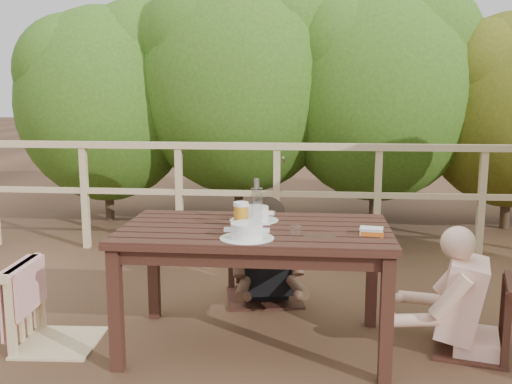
# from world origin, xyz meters

# --- Properties ---
(ground) EXTENTS (60.00, 60.00, 0.00)m
(ground) POSITION_xyz_m (0.00, 0.00, 0.00)
(ground) COLOR brown
(ground) RESTS_ON ground
(table) EXTENTS (1.50, 0.85, 0.70)m
(table) POSITION_xyz_m (0.00, 0.00, 0.35)
(table) COLOR black
(table) RESTS_ON ground
(chair_left) EXTENTS (0.48, 0.48, 0.92)m
(chair_left) POSITION_xyz_m (-1.14, -0.08, 0.46)
(chair_left) COLOR tan
(chair_left) RESTS_ON ground
(chair_far) EXTENTS (0.60, 0.60, 1.04)m
(chair_far) POSITION_xyz_m (-0.01, 0.79, 0.52)
(chair_far) COLOR black
(chair_far) RESTS_ON ground
(chair_right) EXTENTS (0.50, 0.50, 0.83)m
(chair_right) POSITION_xyz_m (1.23, 0.05, 0.41)
(chair_right) COLOR black
(chair_right) RESTS_ON ground
(woman) EXTENTS (0.56, 0.65, 1.15)m
(woman) POSITION_xyz_m (-0.01, 0.81, 0.58)
(woman) COLOR black
(woman) RESTS_ON ground
(diner_right) EXTENTS (0.69, 0.61, 1.18)m
(diner_right) POSITION_xyz_m (1.26, 0.05, 0.59)
(diner_right) COLOR beige
(diner_right) RESTS_ON ground
(railing) EXTENTS (5.60, 0.10, 1.01)m
(railing) POSITION_xyz_m (0.00, 2.00, 0.51)
(railing) COLOR tan
(railing) RESTS_ON ground
(hedge_row) EXTENTS (6.60, 1.60, 3.80)m
(hedge_row) POSITION_xyz_m (0.40, 3.20, 1.90)
(hedge_row) COLOR #315516
(hedge_row) RESTS_ON ground
(soup_near) EXTENTS (0.28, 0.28, 0.09)m
(soup_near) POSITION_xyz_m (-0.02, -0.26, 0.74)
(soup_near) COLOR silver
(soup_near) RESTS_ON table
(soup_far) EXTENTS (0.29, 0.29, 0.10)m
(soup_far) POSITION_xyz_m (-0.02, 0.17, 0.74)
(soup_far) COLOR white
(soup_far) RESTS_ON table
(bread_roll) EXTENTS (0.12, 0.09, 0.07)m
(bread_roll) POSITION_xyz_m (-0.04, -0.24, 0.73)
(bread_roll) COLOR #A5693C
(bread_roll) RESTS_ON table
(beer_glass) EXTENTS (0.08, 0.08, 0.16)m
(beer_glass) POSITION_xyz_m (-0.08, -0.04, 0.78)
(beer_glass) COLOR gold
(beer_glass) RESTS_ON table
(bottle) EXTENTS (0.07, 0.07, 0.28)m
(bottle) POSITION_xyz_m (0.00, 0.07, 0.83)
(bottle) COLOR white
(bottle) RESTS_ON table
(tumbler) EXTENTS (0.06, 0.06, 0.07)m
(tumbler) POSITION_xyz_m (0.23, -0.17, 0.73)
(tumbler) COLOR silver
(tumbler) RESTS_ON table
(butter_tub) EXTENTS (0.13, 0.10, 0.05)m
(butter_tub) POSITION_xyz_m (0.63, -0.12, 0.72)
(butter_tub) COLOR white
(butter_tub) RESTS_ON table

